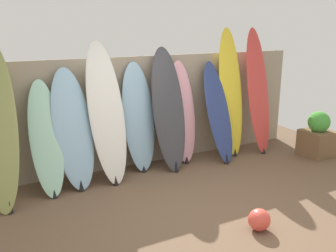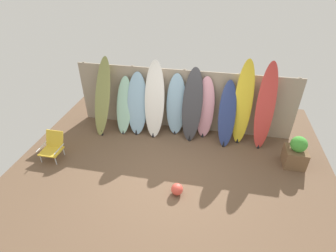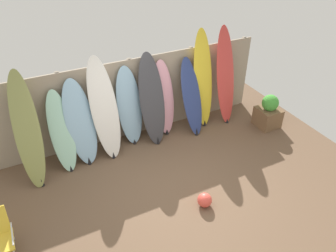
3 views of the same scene
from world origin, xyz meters
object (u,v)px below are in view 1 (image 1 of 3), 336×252
(surfboard_navy_7, at_px, (218,113))
(beach_ball, at_px, (259,220))
(surfboard_red_9, at_px, (258,91))
(planter_box, at_px, (317,136))
(surfboard_yellow_8, at_px, (231,93))
(surfboard_skyblue_4, at_px, (139,118))
(surfboard_skyblue_2, at_px, (73,130))
(surfboard_seafoam_1, at_px, (46,139))
(surfboard_charcoal_5, at_px, (169,110))
(surfboard_white_3, at_px, (107,114))
(surfboard_pink_6, at_px, (182,113))

(surfboard_navy_7, relative_size, beach_ball, 6.60)
(surfboard_red_9, height_order, planter_box, surfboard_red_9)
(surfboard_yellow_8, bearing_deg, planter_box, -32.72)
(planter_box, relative_size, beach_ball, 3.17)
(surfboard_skyblue_4, height_order, beach_ball, surfboard_skyblue_4)
(beach_ball, bearing_deg, surfboard_yellow_8, 60.58)
(surfboard_skyblue_2, bearing_deg, beach_ball, -55.71)
(surfboard_seafoam_1, relative_size, beach_ball, 6.09)
(surfboard_skyblue_2, bearing_deg, planter_box, -10.13)
(surfboard_seafoam_1, bearing_deg, surfboard_skyblue_4, 6.82)
(surfboard_yellow_8, bearing_deg, surfboard_charcoal_5, -175.43)
(surfboard_red_9, bearing_deg, surfboard_skyblue_2, -179.69)
(surfboard_charcoal_5, height_order, beach_ball, surfboard_charcoal_5)
(surfboard_white_3, distance_m, surfboard_red_9, 2.89)
(planter_box, distance_m, beach_ball, 3.04)
(surfboard_skyblue_2, relative_size, surfboard_skyblue_4, 0.99)
(surfboard_red_9, bearing_deg, surfboard_charcoal_5, -179.40)
(surfboard_skyblue_4, relative_size, planter_box, 2.14)
(surfboard_navy_7, height_order, surfboard_yellow_8, surfboard_yellow_8)
(surfboard_red_9, bearing_deg, planter_box, -44.64)
(surfboard_white_3, distance_m, surfboard_skyblue_4, 0.62)
(surfboard_charcoal_5, relative_size, surfboard_yellow_8, 0.87)
(surfboard_skyblue_4, height_order, surfboard_pink_6, surfboard_skyblue_4)
(surfboard_seafoam_1, xyz_separation_m, surfboard_red_9, (3.77, 0.05, 0.35))
(surfboard_charcoal_5, bearing_deg, surfboard_pink_6, 22.71)
(surfboard_skyblue_2, height_order, surfboard_navy_7, surfboard_skyblue_2)
(surfboard_seafoam_1, distance_m, surfboard_red_9, 3.78)
(surfboard_seafoam_1, height_order, beach_ball, surfboard_seafoam_1)
(surfboard_skyblue_4, height_order, planter_box, surfboard_skyblue_4)
(beach_ball, bearing_deg, surfboard_red_9, 50.37)
(surfboard_yellow_8, distance_m, surfboard_red_9, 0.55)
(surfboard_white_3, xyz_separation_m, planter_box, (3.65, -0.74, -0.67))
(surfboard_pink_6, height_order, surfboard_navy_7, surfboard_pink_6)
(surfboard_skyblue_4, distance_m, surfboard_yellow_8, 1.78)
(surfboard_skyblue_2, xyz_separation_m, surfboard_white_3, (0.50, -0.01, 0.18))
(surfboard_seafoam_1, xyz_separation_m, surfboard_skyblue_4, (1.46, 0.17, 0.09))
(surfboard_red_9, bearing_deg, surfboard_navy_7, -175.06)
(surfboard_charcoal_5, xyz_separation_m, planter_box, (2.62, -0.74, -0.61))
(surfboard_navy_7, bearing_deg, surfboard_skyblue_4, 171.70)
(surfboard_pink_6, distance_m, planter_box, 2.50)
(surfboard_seafoam_1, height_order, surfboard_yellow_8, surfboard_yellow_8)
(surfboard_red_9, bearing_deg, surfboard_yellow_8, 171.15)
(surfboard_red_9, xyz_separation_m, beach_ball, (-1.86, -2.25, -0.99))
(surfboard_charcoal_5, bearing_deg, surfboard_skyblue_2, 179.96)
(surfboard_white_3, relative_size, surfboard_yellow_8, 0.92)
(surfboard_yellow_8, relative_size, planter_box, 2.77)
(surfboard_yellow_8, bearing_deg, surfboard_pink_6, 177.71)
(surfboard_white_3, distance_m, surfboard_navy_7, 1.98)
(surfboard_pink_6, bearing_deg, surfboard_skyblue_4, -180.00)
(surfboard_skyblue_2, bearing_deg, surfboard_red_9, 0.31)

